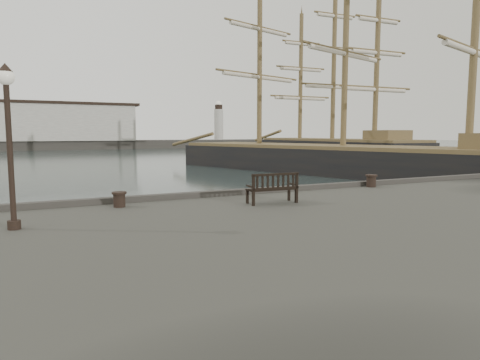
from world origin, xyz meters
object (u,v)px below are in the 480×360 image
at_px(lamp_post, 8,124).
at_px(tall_ship_main, 342,166).
at_px(bench, 272,194).
at_px(tall_ship_far, 332,153).
at_px(bollard_left, 119,199).
at_px(bollard_right, 371,181).

height_order(lamp_post, tall_ship_main, tall_ship_main).
bearing_deg(bench, tall_ship_main, 48.89).
bearing_deg(bench, tall_ship_far, 52.51).
relative_size(bollard_left, bollard_right, 0.91).
bearing_deg(tall_ship_main, bollard_left, -158.70).
bearing_deg(bollard_left, tall_ship_far, 44.95).
bearing_deg(bench, bollard_right, 20.01).
bearing_deg(bollard_left, lamp_post, -144.13).
bearing_deg(tall_ship_main, lamp_post, -158.93).
distance_m(bench, lamp_post, 7.16).
relative_size(bench, tall_ship_main, 0.04).
bearing_deg(tall_ship_far, lamp_post, -132.91).
bearing_deg(bench, bollard_left, 165.28).
bearing_deg(tall_ship_far, bollard_right, -123.66).
bearing_deg(tall_ship_far, bollard_left, -132.37).
bearing_deg(bollard_left, bench, -17.60).
xyz_separation_m(bollard_left, tall_ship_main, (23.29, 18.37, -1.05)).
height_order(bench, bollard_left, bench).
xyz_separation_m(lamp_post, tall_ship_far, (38.30, 37.52, -2.99)).
bearing_deg(tall_ship_main, bench, -150.96).
distance_m(bollard_left, tall_ship_main, 29.68).
relative_size(tall_ship_main, tall_ship_far, 1.24).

